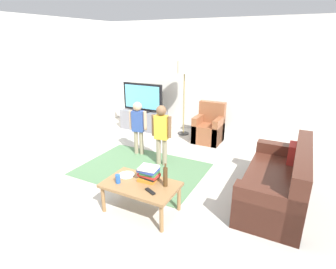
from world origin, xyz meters
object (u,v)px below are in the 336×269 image
Objects in this scene: soda_can at (118,179)px; book_stack at (149,173)px; bottle at (165,177)px; tv_remote at (150,191)px; tv at (143,98)px; coffee_table at (141,187)px; tv_stand at (144,120)px; child_center at (161,130)px; armchair at (209,129)px; plate at (127,175)px; floor_lamp at (184,71)px; couch at (281,184)px; child_near_tv at (138,123)px.

book_stack is at bearing 36.44° from soda_can.
tv_remote is at bearing -114.44° from bottle.
coffee_table is (1.86, -3.00, -0.48)m from tv.
child_center reaches higher than tv_stand.
coffee_table is at bearing -72.29° from child_center.
tv_stand is 1.09× the size of tv.
armchair is 2.79× the size of bottle.
child_center reaches higher than plate.
book_stack reaches higher than soda_can.
floor_lamp is at bearing 99.21° from plate.
tv is 3.47m from book_stack.
tv_stand is at bearing 151.37° from couch.
child_center reaches higher than child_near_tv.
armchair reaches higher than coffee_table.
child_near_tv is at bearing 124.15° from coffee_table.
soda_can is (-0.28, -0.12, 0.11)m from coffee_table.
armchair reaches higher than bottle.
tv reaches higher than soda_can.
child_near_tv reaches higher than plate.
floor_lamp reaches higher than soda_can.
plate is at bearing -152.88° from couch.
couch is at bearing 65.01° from tv_remote.
floor_lamp is 1.81m from child_near_tv.
floor_lamp reaches higher than child_center.
plate is (-0.23, -2.88, 0.13)m from armchair.
tv_remote is at bearing -28.61° from coffee_table.
child_near_tv is 4.95× the size of plate.
couch is 1.01× the size of floor_lamp.
tv is 9.17× the size of soda_can.
child_near_tv reaches higher than couch.
bottle is at bearing 20.14° from soda_can.
tv reaches higher than plate.
tv_remote is (1.32, -1.74, -0.23)m from child_near_tv.
couch is 2.30m from soda_can.
couch is 2.20m from plate.
floor_lamp is 3.50m from soda_can.
child_center is at bearing 120.55° from bottle.
child_near_tv reaches higher than tv_remote.
child_near_tv reaches higher than bottle.
child_center is at bearing -103.51° from armchair.
child_near_tv is (0.76, -1.40, 0.41)m from tv_stand.
plate is at bearing -61.86° from tv_stand.
tv is 0.61× the size of couch.
couch is 2.83m from child_near_tv.
child_center is (0.66, -0.23, 0.03)m from child_near_tv.
floor_lamp is 5.53× the size of bottle.
armchair is 0.83× the size of child_near_tv.
coffee_table is at bearing -18.45° from plate.
tv is 4.04m from couch.
coffee_table is (1.10, -1.62, -0.28)m from child_near_tv.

